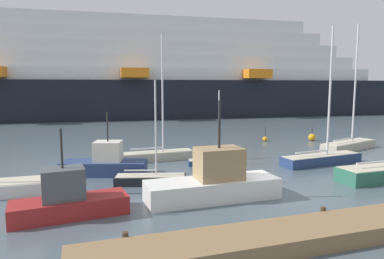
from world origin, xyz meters
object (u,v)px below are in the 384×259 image
at_px(sailboat_1, 151,179).
at_px(cruise_ship, 69,75).
at_px(channel_buoy_0, 312,137).
at_px(sailboat_6, 214,161).
at_px(fishing_boat_1, 214,182).
at_px(channel_buoy_1, 265,139).
at_px(sailboat_0, 322,157).
at_px(fishing_boat_0, 68,200).
at_px(fishing_boat_2, 105,163).
at_px(sailboat_4, 158,154).
at_px(sailboat_2, 349,143).

relative_size(sailboat_1, cruise_ship, 0.05).
distance_m(sailboat_1, channel_buoy_0, 23.83).
bearing_deg(sailboat_6, fishing_boat_1, -100.38).
relative_size(sailboat_1, channel_buoy_1, 4.07).
distance_m(sailboat_0, fishing_boat_0, 19.60).
relative_size(fishing_boat_1, channel_buoy_0, 4.84).
xyz_separation_m(fishing_boat_0, cruise_ship, (-0.58, 54.45, 7.30)).
distance_m(channel_buoy_0, cruise_ship, 47.11).
distance_m(sailboat_6, cruise_ship, 48.29).
bearing_deg(channel_buoy_1, cruise_ship, 119.21).
height_order(fishing_boat_0, channel_buoy_1, fishing_boat_0).
relative_size(fishing_boat_1, cruise_ship, 0.06).
height_order(sailboat_0, fishing_boat_2, sailboat_0).
xyz_separation_m(sailboat_6, channel_buoy_0, (14.86, 7.85, 0.10)).
bearing_deg(sailboat_0, fishing_boat_0, -169.18).
bearing_deg(channel_buoy_0, fishing_boat_0, -147.92).
height_order(channel_buoy_0, cruise_ship, cruise_ship).
height_order(sailboat_4, fishing_boat_0, sailboat_4).
height_order(sailboat_1, sailboat_2, sailboat_2).
relative_size(sailboat_6, fishing_boat_2, 0.95).
distance_m(fishing_boat_1, fishing_boat_2, 9.04).
relative_size(channel_buoy_0, channel_buoy_1, 0.94).
distance_m(sailboat_0, sailboat_6, 8.47).
height_order(channel_buoy_1, cruise_ship, cruise_ship).
relative_size(sailboat_2, channel_buoy_0, 7.91).
height_order(sailboat_4, cruise_ship, cruise_ship).
bearing_deg(sailboat_2, fishing_boat_1, -169.08).
distance_m(fishing_boat_0, fishing_boat_2, 7.95).
relative_size(sailboat_2, sailboat_4, 1.17).
xyz_separation_m(fishing_boat_1, channel_buoy_1, (12.74, 16.92, -0.68)).
xyz_separation_m(sailboat_1, sailboat_2, (20.71, 6.09, 0.22)).
xyz_separation_m(sailboat_1, cruise_ship, (-5.39, 50.24, 7.75)).
distance_m(channel_buoy_1, cruise_ship, 43.43).
bearing_deg(sailboat_0, channel_buoy_1, 76.52).
xyz_separation_m(sailboat_4, fishing_boat_2, (-4.48, -3.50, 0.27)).
bearing_deg(sailboat_0, fishing_boat_1, -160.20).
xyz_separation_m(sailboat_0, sailboat_6, (-8.09, 2.47, -0.26)).
height_order(sailboat_2, channel_buoy_0, sailboat_2).
relative_size(fishing_boat_1, fishing_boat_2, 1.20).
distance_m(sailboat_0, sailboat_4, 13.15).
bearing_deg(fishing_boat_2, channel_buoy_0, 37.57).
bearing_deg(sailboat_2, channel_buoy_0, 71.70).
relative_size(sailboat_0, channel_buoy_0, 7.04).
bearing_deg(fishing_boat_2, sailboat_6, 21.35).
height_order(fishing_boat_2, cruise_ship, cruise_ship).
distance_m(sailboat_4, fishing_boat_2, 5.69).
height_order(sailboat_4, channel_buoy_0, sailboat_4).
xyz_separation_m(channel_buoy_0, channel_buoy_1, (-5.25, 1.17, -0.10)).
bearing_deg(fishing_boat_1, sailboat_0, 25.42).
bearing_deg(sailboat_4, sailboat_0, -26.96).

